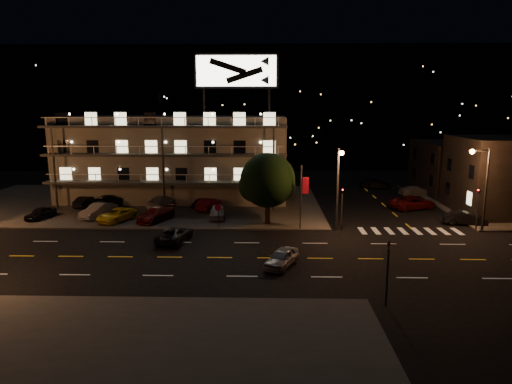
{
  "coord_description": "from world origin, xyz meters",
  "views": [
    {
      "loc": [
        1.74,
        -34.63,
        11.96
      ],
      "look_at": [
        0.71,
        8.0,
        3.82
      ],
      "focal_mm": 32.0,
      "sensor_mm": 36.0,
      "label": 1
    }
  ],
  "objects_px": {
    "lot_car_4": "(218,212)",
    "side_car_0": "(465,218)",
    "tree": "(267,182)",
    "road_car_west": "(175,234)",
    "lot_car_7": "(163,202)",
    "lot_car_2": "(117,215)",
    "road_car_east": "(282,258)"
  },
  "relations": [
    {
      "from": "road_car_east",
      "to": "side_car_0",
      "type": "bearing_deg",
      "value": 58.46
    },
    {
      "from": "side_car_0",
      "to": "lot_car_2",
      "type": "bearing_deg",
      "value": 101.55
    },
    {
      "from": "lot_car_4",
      "to": "road_car_west",
      "type": "height_order",
      "value": "lot_car_4"
    },
    {
      "from": "lot_car_4",
      "to": "road_car_east",
      "type": "bearing_deg",
      "value": -68.17
    },
    {
      "from": "lot_car_7",
      "to": "tree",
      "type": "bearing_deg",
      "value": 167.06
    },
    {
      "from": "road_car_east",
      "to": "road_car_west",
      "type": "height_order",
      "value": "road_car_east"
    },
    {
      "from": "tree",
      "to": "lot_car_4",
      "type": "height_order",
      "value": "tree"
    },
    {
      "from": "side_car_0",
      "to": "road_car_west",
      "type": "relative_size",
      "value": 0.85
    },
    {
      "from": "lot_car_2",
      "to": "lot_car_7",
      "type": "relative_size",
      "value": 0.94
    },
    {
      "from": "lot_car_4",
      "to": "road_car_east",
      "type": "relative_size",
      "value": 1.02
    },
    {
      "from": "lot_car_2",
      "to": "road_car_east",
      "type": "distance_m",
      "value": 20.94
    },
    {
      "from": "lot_car_4",
      "to": "tree",
      "type": "bearing_deg",
      "value": -24.26
    },
    {
      "from": "lot_car_7",
      "to": "road_car_east",
      "type": "bearing_deg",
      "value": 141.46
    },
    {
      "from": "lot_car_7",
      "to": "road_car_west",
      "type": "bearing_deg",
      "value": 123.67
    },
    {
      "from": "road_car_east",
      "to": "road_car_west",
      "type": "relative_size",
      "value": 0.82
    },
    {
      "from": "lot_car_2",
      "to": "road_car_east",
      "type": "height_order",
      "value": "lot_car_2"
    },
    {
      "from": "lot_car_2",
      "to": "lot_car_7",
      "type": "xyz_separation_m",
      "value": [
        3.33,
        6.22,
        0.07
      ]
    },
    {
      "from": "tree",
      "to": "road_car_west",
      "type": "bearing_deg",
      "value": -143.93
    },
    {
      "from": "tree",
      "to": "road_car_west",
      "type": "xyz_separation_m",
      "value": [
        -8.19,
        -5.97,
        -3.75
      ]
    },
    {
      "from": "tree",
      "to": "road_car_east",
      "type": "relative_size",
      "value": 1.81
    },
    {
      "from": "side_car_0",
      "to": "road_car_east",
      "type": "height_order",
      "value": "side_car_0"
    },
    {
      "from": "lot_car_7",
      "to": "lot_car_2",
      "type": "bearing_deg",
      "value": 78.14
    },
    {
      "from": "lot_car_4",
      "to": "side_car_0",
      "type": "height_order",
      "value": "lot_car_4"
    },
    {
      "from": "lot_car_2",
      "to": "road_car_east",
      "type": "bearing_deg",
      "value": -13.61
    },
    {
      "from": "lot_car_2",
      "to": "road_car_east",
      "type": "xyz_separation_m",
      "value": [
        16.65,
        -12.7,
        -0.12
      ]
    },
    {
      "from": "lot_car_7",
      "to": "side_car_0",
      "type": "distance_m",
      "value": 32.89
    },
    {
      "from": "side_car_0",
      "to": "road_car_east",
      "type": "bearing_deg",
      "value": 135.32
    },
    {
      "from": "lot_car_4",
      "to": "side_car_0",
      "type": "bearing_deg",
      "value": -5.97
    },
    {
      "from": "lot_car_2",
      "to": "lot_car_4",
      "type": "xyz_separation_m",
      "value": [
        10.27,
        1.5,
        0.04
      ]
    },
    {
      "from": "road_car_east",
      "to": "tree",
      "type": "bearing_deg",
      "value": 120.17
    },
    {
      "from": "lot_car_4",
      "to": "side_car_0",
      "type": "xyz_separation_m",
      "value": [
        25.33,
        -1.61,
        -0.16
      ]
    },
    {
      "from": "tree",
      "to": "lot_car_4",
      "type": "relative_size",
      "value": 1.77
    }
  ]
}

